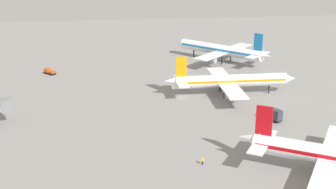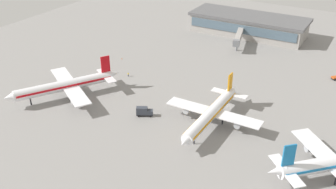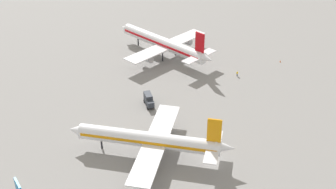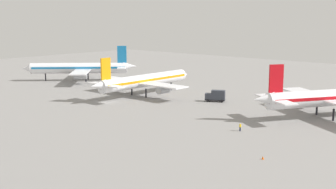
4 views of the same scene
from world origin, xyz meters
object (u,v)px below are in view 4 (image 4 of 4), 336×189
at_px(safety_cone_near_gate, 263,158).
at_px(catering_truck, 216,96).
at_px(airplane_taxiing, 144,81).
at_px(ground_crew_worker, 240,127).
at_px(airplane_distant, 80,68).
at_px(airplane_at_gate, 334,97).

bearing_deg(safety_cone_near_gate, catering_truck, 134.27).
xyz_separation_m(airplane_taxiing, ground_crew_worker, (45.37, -17.29, -3.70)).
bearing_deg(catering_truck, airplane_distant, -28.16).
xyz_separation_m(ground_crew_worker, safety_cone_near_gate, (13.13, -13.58, -0.55)).
bearing_deg(airplane_distant, ground_crew_worker, 119.80).
relative_size(ground_crew_worker, safety_cone_near_gate, 2.78).
bearing_deg(safety_cone_near_gate, ground_crew_worker, 134.03).
bearing_deg(airplane_distant, airplane_taxiing, 125.94).
bearing_deg(ground_crew_worker, airplane_at_gate, -142.95).
relative_size(airplane_taxiing, ground_crew_worker, 24.58).
height_order(airplane_at_gate, ground_crew_worker, airplane_at_gate).
height_order(airplane_taxiing, ground_crew_worker, airplane_taxiing).
relative_size(catering_truck, ground_crew_worker, 3.50).
height_order(airplane_taxiing, catering_truck, airplane_taxiing).
height_order(airplane_taxiing, airplane_distant, airplane_distant).
xyz_separation_m(airplane_distant, ground_crew_worker, (85.50, -24.07, -3.87)).
distance_m(airplane_taxiing, ground_crew_worker, 48.69).
bearing_deg(catering_truck, safety_cone_near_gate, 106.70).
height_order(airplane_distant, ground_crew_worker, airplane_distant).
height_order(catering_truck, safety_cone_near_gate, catering_truck).
distance_m(catering_truck, ground_crew_worker, 32.82).
xyz_separation_m(airplane_at_gate, catering_truck, (-32.58, -2.68, -3.11)).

